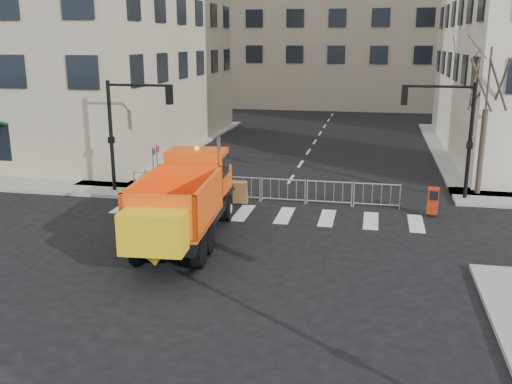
% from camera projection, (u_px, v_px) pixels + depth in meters
% --- Properties ---
extents(ground, '(120.00, 120.00, 0.00)m').
position_uv_depth(ground, '(238.00, 262.00, 19.10)').
color(ground, black).
rests_on(ground, ground).
extents(sidewalk_back, '(64.00, 5.00, 0.15)m').
position_uv_depth(sidewalk_back, '(280.00, 195.00, 27.12)').
color(sidewalk_back, gray).
rests_on(sidewalk_back, ground).
extents(traffic_light_left, '(0.18, 0.18, 5.40)m').
position_uv_depth(traffic_light_left, '(111.00, 138.00, 27.09)').
color(traffic_light_left, black).
rests_on(traffic_light_left, ground).
extents(traffic_light_right, '(0.18, 0.18, 5.40)m').
position_uv_depth(traffic_light_right, '(470.00, 143.00, 25.71)').
color(traffic_light_right, black).
rests_on(traffic_light_right, ground).
extents(crowd_barriers, '(12.60, 0.60, 1.10)m').
position_uv_depth(crowd_barriers, '(261.00, 189.00, 26.30)').
color(crowd_barriers, '#9EA0A5').
rests_on(crowd_barriers, ground).
extents(street_tree, '(3.00, 3.00, 7.50)m').
position_uv_depth(street_tree, '(485.00, 117.00, 26.25)').
color(street_tree, '#382B21').
rests_on(street_tree, ground).
extents(plow_truck, '(3.42, 9.68, 3.69)m').
position_uv_depth(plow_truck, '(185.00, 199.00, 20.55)').
color(plow_truck, black).
rests_on(plow_truck, ground).
extents(cop_a, '(0.84, 0.73, 1.95)m').
position_uv_depth(cop_a, '(206.00, 180.00, 26.10)').
color(cop_a, black).
rests_on(cop_a, ground).
extents(cop_b, '(1.24, 1.14, 2.06)m').
position_uv_depth(cop_b, '(214.00, 181.00, 25.70)').
color(cop_b, black).
rests_on(cop_b, ground).
extents(cop_c, '(1.03, 1.05, 1.77)m').
position_uv_depth(cop_c, '(224.00, 192.00, 24.52)').
color(cop_c, black).
rests_on(cop_c, ground).
extents(worker, '(1.19, 0.70, 1.82)m').
position_uv_depth(worker, '(190.00, 168.00, 28.18)').
color(worker, yellow).
rests_on(worker, sidewalk_back).
extents(newspaper_box, '(0.49, 0.45, 1.10)m').
position_uv_depth(newspaper_box, '(433.00, 201.00, 23.83)').
color(newspaper_box, '#AD270D').
rests_on(newspaper_box, sidewalk_back).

